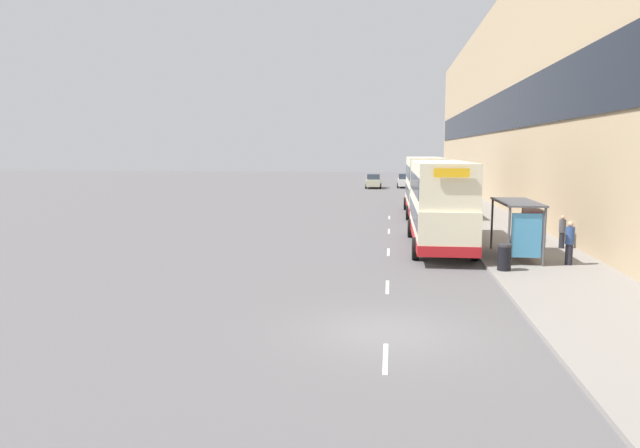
{
  "coord_description": "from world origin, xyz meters",
  "views": [
    {
      "loc": [
        0.05,
        -14.9,
        4.87
      ],
      "look_at": [
        -3.64,
        14.87,
        0.95
      ],
      "focal_mm": 32.0,
      "sensor_mm": 36.0,
      "label": 1
    }
  ],
  "objects_px": {
    "car_0": "(374,181)",
    "pedestrian_at_shelter": "(570,243)",
    "double_decker_bus_near": "(440,202)",
    "pedestrian_1": "(524,225)",
    "bus_shelter": "(522,219)",
    "pedestrian_2": "(562,231)",
    "litter_bin": "(504,257)",
    "car_1": "(405,181)",
    "double_decker_bus_ahead": "(425,185)"
  },
  "relations": [
    {
      "from": "double_decker_bus_near",
      "to": "pedestrian_2",
      "type": "bearing_deg",
      "value": -0.87
    },
    {
      "from": "double_decker_bus_ahead",
      "to": "car_0",
      "type": "relative_size",
      "value": 2.35
    },
    {
      "from": "double_decker_bus_near",
      "to": "pedestrian_1",
      "type": "distance_m",
      "value": 4.86
    },
    {
      "from": "double_decker_bus_near",
      "to": "pedestrian_at_shelter",
      "type": "height_order",
      "value": "double_decker_bus_near"
    },
    {
      "from": "double_decker_bus_near",
      "to": "car_1",
      "type": "xyz_separation_m",
      "value": [
        -0.57,
        45.86,
        -1.4
      ]
    },
    {
      "from": "car_0",
      "to": "pedestrian_at_shelter",
      "type": "relative_size",
      "value": 2.49
    },
    {
      "from": "double_decker_bus_near",
      "to": "car_0",
      "type": "height_order",
      "value": "double_decker_bus_near"
    },
    {
      "from": "pedestrian_1",
      "to": "litter_bin",
      "type": "height_order",
      "value": "pedestrian_1"
    },
    {
      "from": "bus_shelter",
      "to": "car_1",
      "type": "distance_m",
      "value": 49.05
    },
    {
      "from": "car_0",
      "to": "pedestrian_at_shelter",
      "type": "bearing_deg",
      "value": 101.05
    },
    {
      "from": "car_1",
      "to": "litter_bin",
      "type": "bearing_deg",
      "value": -87.06
    },
    {
      "from": "pedestrian_at_shelter",
      "to": "double_decker_bus_near",
      "type": "bearing_deg",
      "value": 139.29
    },
    {
      "from": "litter_bin",
      "to": "pedestrian_at_shelter",
      "type": "bearing_deg",
      "value": 26.97
    },
    {
      "from": "double_decker_bus_near",
      "to": "pedestrian_2",
      "type": "relative_size",
      "value": 6.48
    },
    {
      "from": "car_0",
      "to": "pedestrian_1",
      "type": "height_order",
      "value": "pedestrian_1"
    },
    {
      "from": "double_decker_bus_near",
      "to": "litter_bin",
      "type": "height_order",
      "value": "double_decker_bus_near"
    },
    {
      "from": "double_decker_bus_near",
      "to": "pedestrian_1",
      "type": "height_order",
      "value": "double_decker_bus_near"
    },
    {
      "from": "car_0",
      "to": "car_1",
      "type": "xyz_separation_m",
      "value": [
        4.02,
        1.27,
        0.0
      ]
    },
    {
      "from": "double_decker_bus_near",
      "to": "litter_bin",
      "type": "distance_m",
      "value": 6.29
    },
    {
      "from": "car_1",
      "to": "double_decker_bus_near",
      "type": "bearing_deg",
      "value": -89.28
    },
    {
      "from": "car_0",
      "to": "litter_bin",
      "type": "bearing_deg",
      "value": 97.55
    },
    {
      "from": "double_decker_bus_near",
      "to": "car_0",
      "type": "relative_size",
      "value": 2.3
    },
    {
      "from": "double_decker_bus_near",
      "to": "pedestrian_2",
      "type": "xyz_separation_m",
      "value": [
        5.84,
        -0.09,
        -1.33
      ]
    },
    {
      "from": "bus_shelter",
      "to": "car_1",
      "type": "xyz_separation_m",
      "value": [
        -3.87,
        48.89,
        -0.99
      ]
    },
    {
      "from": "pedestrian_at_shelter",
      "to": "pedestrian_1",
      "type": "distance_m",
      "value": 5.87
    },
    {
      "from": "car_0",
      "to": "pedestrian_1",
      "type": "xyz_separation_m",
      "value": [
        9.01,
        -42.99,
        0.15
      ]
    },
    {
      "from": "bus_shelter",
      "to": "car_1",
      "type": "relative_size",
      "value": 1.09
    },
    {
      "from": "bus_shelter",
      "to": "car_0",
      "type": "relative_size",
      "value": 0.93
    },
    {
      "from": "pedestrian_at_shelter",
      "to": "pedestrian_2",
      "type": "height_order",
      "value": "pedestrian_at_shelter"
    },
    {
      "from": "bus_shelter",
      "to": "car_1",
      "type": "bearing_deg",
      "value": 94.53
    },
    {
      "from": "car_1",
      "to": "pedestrian_2",
      "type": "relative_size",
      "value": 2.41
    },
    {
      "from": "double_decker_bus_near",
      "to": "car_0",
      "type": "distance_m",
      "value": 44.84
    },
    {
      "from": "car_0",
      "to": "pedestrian_2",
      "type": "xyz_separation_m",
      "value": [
        10.43,
        -44.67,
        0.08
      ]
    },
    {
      "from": "pedestrian_1",
      "to": "litter_bin",
      "type": "distance_m",
      "value": 7.68
    },
    {
      "from": "car_1",
      "to": "car_0",
      "type": "bearing_deg",
      "value": -162.4
    },
    {
      "from": "bus_shelter",
      "to": "double_decker_bus_ahead",
      "type": "bearing_deg",
      "value": 100.18
    },
    {
      "from": "double_decker_bus_ahead",
      "to": "pedestrian_at_shelter",
      "type": "xyz_separation_m",
      "value": [
        4.84,
        -19.01,
        -1.22
      ]
    },
    {
      "from": "bus_shelter",
      "to": "pedestrian_at_shelter",
      "type": "bearing_deg",
      "value": -36.59
    },
    {
      "from": "car_1",
      "to": "pedestrian_at_shelter",
      "type": "xyz_separation_m",
      "value": [
        5.52,
        -50.11,
        0.18
      ]
    },
    {
      "from": "bus_shelter",
      "to": "double_decker_bus_ahead",
      "type": "distance_m",
      "value": 18.08
    },
    {
      "from": "double_decker_bus_ahead",
      "to": "litter_bin",
      "type": "relative_size",
      "value": 10.12
    },
    {
      "from": "bus_shelter",
      "to": "car_0",
      "type": "xyz_separation_m",
      "value": [
        -7.89,
        47.62,
        -0.99
      ]
    },
    {
      "from": "pedestrian_at_shelter",
      "to": "pedestrian_1",
      "type": "height_order",
      "value": "pedestrian_at_shelter"
    },
    {
      "from": "double_decker_bus_ahead",
      "to": "bus_shelter",
      "type": "bearing_deg",
      "value": -79.82
    },
    {
      "from": "pedestrian_at_shelter",
      "to": "pedestrian_1",
      "type": "xyz_separation_m",
      "value": [
        -0.52,
        5.84,
        -0.04
      ]
    },
    {
      "from": "pedestrian_1",
      "to": "double_decker_bus_near",
      "type": "bearing_deg",
      "value": -160.2
    },
    {
      "from": "litter_bin",
      "to": "double_decker_bus_near",
      "type": "bearing_deg",
      "value": 109.96
    },
    {
      "from": "pedestrian_2",
      "to": "double_decker_bus_ahead",
      "type": "bearing_deg",
      "value": 111.13
    },
    {
      "from": "double_decker_bus_ahead",
      "to": "car_1",
      "type": "distance_m",
      "value": 31.14
    },
    {
      "from": "car_0",
      "to": "pedestrian_1",
      "type": "bearing_deg",
      "value": 101.84
    }
  ]
}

